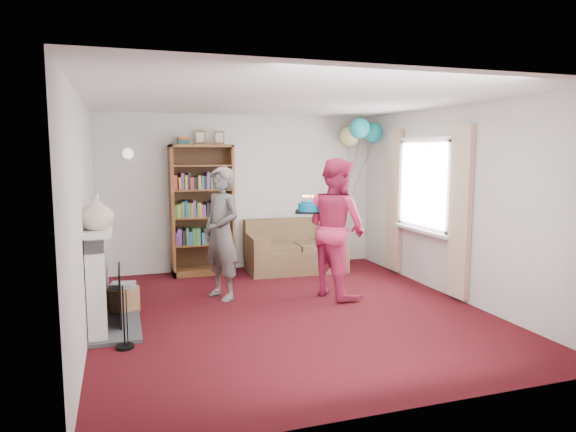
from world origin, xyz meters
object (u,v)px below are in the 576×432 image
object	(u,v)px
sofa	(294,251)
person_magenta	(336,228)
person_striped	(222,233)
birthday_cake	(310,207)
bookcase	(202,211)

from	to	relation	value
sofa	person_magenta	xyz separation A→B (m)	(0.04, -1.57, 0.60)
person_striped	birthday_cake	world-z (taller)	person_striped
person_magenta	birthday_cake	distance (m)	0.44
sofa	birthday_cake	xyz separation A→B (m)	(-0.26, -1.41, 0.87)
sofa	person_striped	bearing A→B (deg)	-136.46
bookcase	person_striped	xyz separation A→B (m)	(0.03, -1.46, -0.13)
sofa	birthday_cake	world-z (taller)	birthday_cake
person_striped	person_magenta	bearing A→B (deg)	50.90
person_striped	person_magenta	world-z (taller)	person_magenta
person_striped	birthday_cake	bearing A→B (deg)	55.02
sofa	person_striped	xyz separation A→B (m)	(-1.42, -1.22, 0.55)
sofa	person_magenta	world-z (taller)	person_magenta
bookcase	person_striped	world-z (taller)	bookcase
sofa	bookcase	bearing A→B (deg)	173.43
bookcase	birthday_cake	bearing A→B (deg)	-54.23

